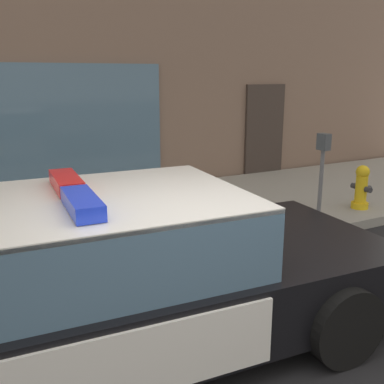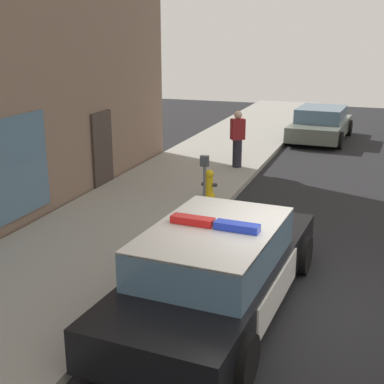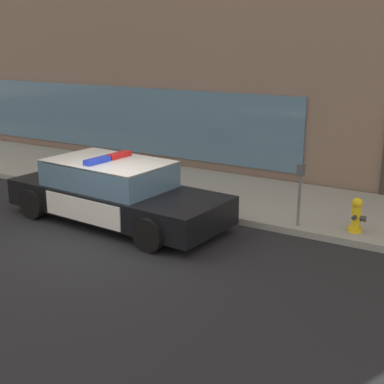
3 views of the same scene
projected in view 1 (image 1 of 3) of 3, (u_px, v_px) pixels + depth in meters
sidewalk at (87, 229)px, 6.68m from camera, size 48.00×3.59×0.15m
police_cruiser at (98, 279)px, 3.68m from camera, size 5.29×2.38×1.49m
fire_hydrant at (361, 188)px, 7.39m from camera, size 0.34×0.39×0.73m
parking_meter at (322, 162)px, 6.52m from camera, size 0.12×0.18×1.34m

